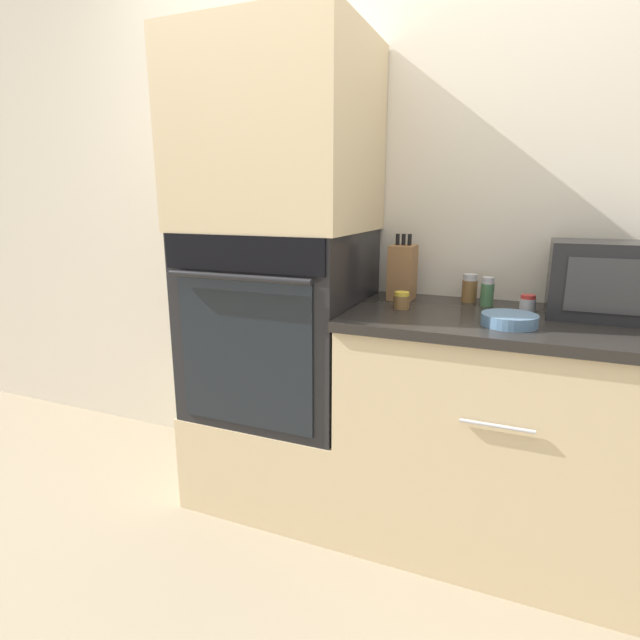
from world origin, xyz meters
The scene contains 13 objects.
ground_plane centered at (0.00, 0.00, 0.00)m, with size 12.00×12.00×0.00m, color gray.
wall_back centered at (0.00, 0.63, 1.25)m, with size 8.00×0.05×2.50m.
oven_cabinet_base centered at (-0.35, 0.30, 0.20)m, with size 0.69×0.60×0.41m.
wall_oven centered at (-0.35, 0.30, 0.79)m, with size 0.67×0.64×0.76m.
oven_cabinet_upper centered at (-0.35, 0.30, 1.52)m, with size 0.69×0.60×0.72m.
counter_unit centered at (0.54, 0.30, 0.44)m, with size 1.11×0.63×0.89m.
microwave centered at (0.84, 0.42, 1.02)m, with size 0.37×0.27×0.26m.
knife_block centered at (0.12, 0.47, 1.00)m, with size 0.10×0.12×0.26m.
bowl centered at (0.55, 0.17, 0.91)m, with size 0.18×0.18×0.04m.
condiment_jar_near centered at (0.60, 0.41, 0.92)m, with size 0.06×0.06×0.06m.
condiment_jar_mid centered at (0.38, 0.51, 0.94)m, with size 0.06×0.06×0.11m.
condiment_jar_far centered at (0.45, 0.46, 0.94)m, with size 0.05×0.05×0.11m.
condiment_jar_back centered at (0.17, 0.28, 0.92)m, with size 0.06×0.06×0.06m.
Camera 1 is at (0.59, -1.51, 1.29)m, focal length 28.00 mm.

